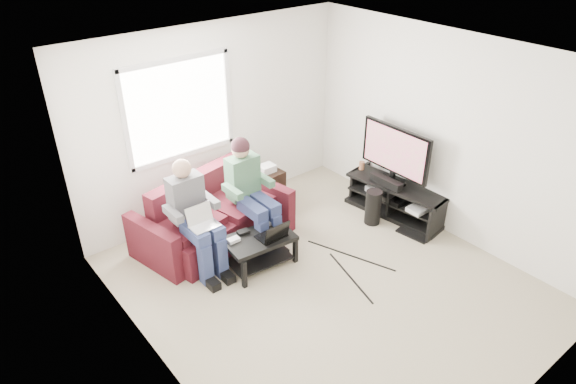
{
  "coord_description": "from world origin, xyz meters",
  "views": [
    {
      "loc": [
        -3.25,
        -3.31,
        3.9
      ],
      "look_at": [
        -0.08,
        0.6,
        0.99
      ],
      "focal_mm": 32.0,
      "sensor_mm": 36.0,
      "label": 1
    }
  ],
  "objects_px": {
    "coffee_table": "(259,245)",
    "tv": "(395,152)",
    "sofa": "(212,220)",
    "end_table": "(267,188)",
    "tv_stand": "(395,201)",
    "subwoofer": "(373,207)"
  },
  "relations": [
    {
      "from": "tv_stand",
      "to": "subwoofer",
      "type": "height_order",
      "value": "subwoofer"
    },
    {
      "from": "tv_stand",
      "to": "end_table",
      "type": "height_order",
      "value": "end_table"
    },
    {
      "from": "tv_stand",
      "to": "coffee_table",
      "type": "bearing_deg",
      "value": 172.97
    },
    {
      "from": "subwoofer",
      "to": "end_table",
      "type": "xyz_separation_m",
      "value": [
        -0.86,
        1.24,
        0.06
      ]
    },
    {
      "from": "tv",
      "to": "end_table",
      "type": "bearing_deg",
      "value": 136.6
    },
    {
      "from": "tv",
      "to": "tv_stand",
      "type": "bearing_deg",
      "value": -88.53
    },
    {
      "from": "sofa",
      "to": "tv",
      "type": "xyz_separation_m",
      "value": [
        2.32,
        -0.96,
        0.62
      ]
    },
    {
      "from": "coffee_table",
      "to": "tv_stand",
      "type": "xyz_separation_m",
      "value": [
        2.15,
        -0.27,
        -0.08
      ]
    },
    {
      "from": "sofa",
      "to": "tv",
      "type": "relative_size",
      "value": 1.82
    },
    {
      "from": "tv_stand",
      "to": "tv",
      "type": "distance_m",
      "value": 0.73
    },
    {
      "from": "coffee_table",
      "to": "end_table",
      "type": "relative_size",
      "value": 1.29
    },
    {
      "from": "subwoofer",
      "to": "end_table",
      "type": "relative_size",
      "value": 0.73
    },
    {
      "from": "sofa",
      "to": "tv",
      "type": "height_order",
      "value": "tv"
    },
    {
      "from": "coffee_table",
      "to": "end_table",
      "type": "xyz_separation_m",
      "value": [
        0.89,
        1.03,
        0.0
      ]
    },
    {
      "from": "sofa",
      "to": "subwoofer",
      "type": "bearing_deg",
      "value": -27.76
    },
    {
      "from": "coffee_table",
      "to": "subwoofer",
      "type": "relative_size",
      "value": 1.77
    },
    {
      "from": "subwoofer",
      "to": "end_table",
      "type": "distance_m",
      "value": 1.51
    },
    {
      "from": "coffee_table",
      "to": "subwoofer",
      "type": "height_order",
      "value": "subwoofer"
    },
    {
      "from": "coffee_table",
      "to": "tv",
      "type": "bearing_deg",
      "value": -4.4
    },
    {
      "from": "tv_stand",
      "to": "tv",
      "type": "xyz_separation_m",
      "value": [
        -0.0,
        0.1,
        0.72
      ]
    },
    {
      "from": "sofa",
      "to": "tv",
      "type": "distance_m",
      "value": 2.59
    },
    {
      "from": "tv",
      "to": "end_table",
      "type": "relative_size",
      "value": 1.64
    }
  ]
}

